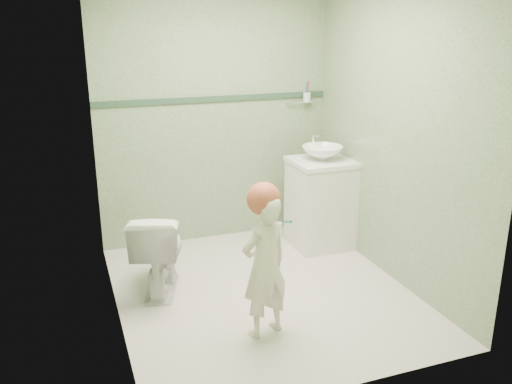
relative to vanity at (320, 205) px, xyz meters
name	(u,v)px	position (x,y,z in m)	size (l,w,h in m)	color
ground	(263,292)	(-0.84, -0.70, -0.40)	(2.50, 2.50, 0.00)	beige
room_shell	(263,142)	(-0.84, -0.70, 0.80)	(2.50, 2.54, 2.40)	gray
trim_stripe	(215,99)	(-0.84, 0.54, 0.95)	(2.20, 0.02, 0.05)	#294531
vanity	(320,205)	(0.00, 0.00, 0.00)	(0.52, 0.50, 0.80)	silver
counter	(322,162)	(0.00, 0.00, 0.41)	(0.54, 0.52, 0.04)	white
basin	(322,153)	(0.00, 0.00, 0.49)	(0.37, 0.37, 0.13)	white
faucet	(314,140)	(0.00, 0.19, 0.57)	(0.03, 0.13, 0.18)	silver
cup_holder	(306,97)	(0.05, 0.48, 0.93)	(0.26, 0.07, 0.21)	silver
toilet	(159,250)	(-1.58, -0.38, -0.07)	(0.37, 0.66, 0.67)	white
toddler	(265,266)	(-1.03, -1.24, 0.09)	(0.36, 0.24, 0.99)	white
hair_cap	(264,199)	(-1.03, -1.22, 0.55)	(0.22, 0.22, 0.22)	#AF4F34
teal_toothbrush	(287,221)	(-0.92, -1.34, 0.43)	(0.10, 0.14, 0.08)	#148C68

